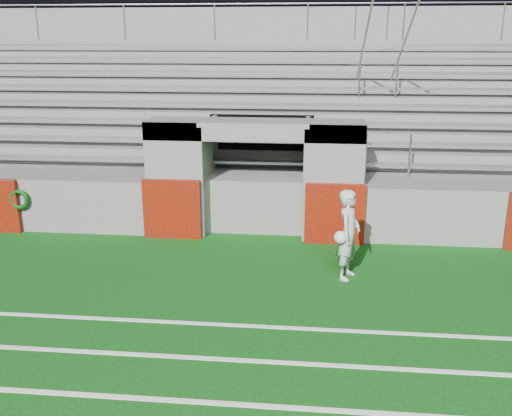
# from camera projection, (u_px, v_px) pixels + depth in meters

# --- Properties ---
(ground) EXTENTS (90.00, 90.00, 0.00)m
(ground) POSITION_uv_depth(u_px,v_px,m) (234.00, 297.00, 9.92)
(ground) COLOR #0B430E
(ground) RESTS_ON ground
(stadium_structure) EXTENTS (26.00, 8.48, 5.42)m
(stadium_structure) POSITION_uv_depth(u_px,v_px,m) (270.00, 137.00, 17.09)
(stadium_structure) COLOR slate
(stadium_structure) RESTS_ON ground
(goalkeeper_with_ball) EXTENTS (0.59, 0.72, 1.70)m
(goalkeeper_with_ball) POSITION_uv_depth(u_px,v_px,m) (348.00, 235.00, 10.51)
(goalkeeper_with_ball) COLOR silver
(goalkeeper_with_ball) RESTS_ON ground
(hose_coil) EXTENTS (0.49, 0.14, 0.51)m
(hose_coil) POSITION_uv_depth(u_px,v_px,m) (20.00, 200.00, 13.00)
(hose_coil) COLOR #0C4012
(hose_coil) RESTS_ON ground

